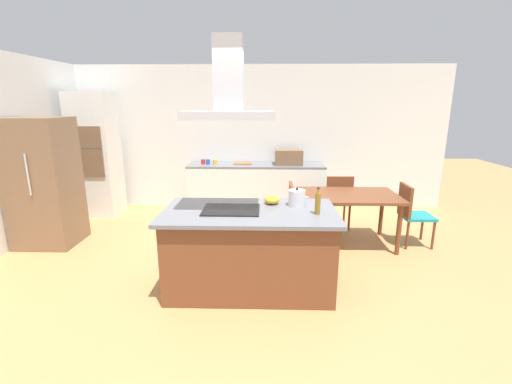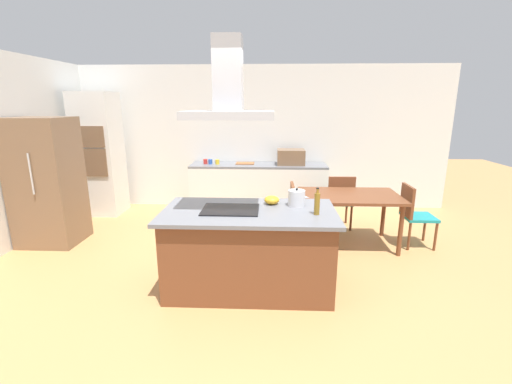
{
  "view_description": "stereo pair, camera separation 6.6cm",
  "coord_description": "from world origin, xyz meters",
  "px_view_note": "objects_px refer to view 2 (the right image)",
  "views": [
    {
      "loc": [
        0.16,
        -3.52,
        2.0
      ],
      "look_at": [
        0.06,
        0.4,
        1.0
      ],
      "focal_mm": 24.4,
      "sensor_mm": 36.0,
      "label": 1
    },
    {
      "loc": [
        0.23,
        -3.52,
        2.0
      ],
      "look_at": [
        0.06,
        0.4,
        1.0
      ],
      "focal_mm": 24.4,
      "sensor_mm": 36.0,
      "label": 2
    }
  ],
  "objects_px": {
    "coffee_mug_yellow": "(217,162)",
    "chair_facing_back_wall": "(340,199)",
    "cutting_board": "(245,163)",
    "chair_at_left_end": "(285,210)",
    "tea_kettle": "(297,198)",
    "mixing_bowl": "(272,200)",
    "chair_at_right_end": "(413,212)",
    "coffee_mug_red": "(205,161)",
    "coffee_mug_blue": "(210,162)",
    "wall_oven_stack": "(99,154)",
    "dining_table": "(349,200)",
    "range_hood": "(228,93)",
    "refrigerator": "(47,182)",
    "countertop_microwave": "(291,157)",
    "cooktop": "(231,210)",
    "olive_oil_bottle": "(317,203)"
  },
  "relations": [
    {
      "from": "coffee_mug_yellow",
      "to": "chair_facing_back_wall",
      "type": "height_order",
      "value": "coffee_mug_yellow"
    },
    {
      "from": "cutting_board",
      "to": "coffee_mug_yellow",
      "type": "bearing_deg",
      "value": -170.85
    },
    {
      "from": "cutting_board",
      "to": "chair_at_left_end",
      "type": "bearing_deg",
      "value": -67.19
    },
    {
      "from": "tea_kettle",
      "to": "mixing_bowl",
      "type": "bearing_deg",
      "value": 167.8
    },
    {
      "from": "coffee_mug_yellow",
      "to": "chair_at_right_end",
      "type": "xyz_separation_m",
      "value": [
        3.03,
        -1.56,
        -0.44
      ]
    },
    {
      "from": "coffee_mug_red",
      "to": "coffee_mug_blue",
      "type": "xyz_separation_m",
      "value": [
        0.09,
        -0.01,
        0.0
      ]
    },
    {
      "from": "coffee_mug_blue",
      "to": "wall_oven_stack",
      "type": "distance_m",
      "value": 2.01
    },
    {
      "from": "dining_table",
      "to": "chair_at_right_end",
      "type": "relative_size",
      "value": 1.57
    },
    {
      "from": "coffee_mug_yellow",
      "to": "wall_oven_stack",
      "type": "relative_size",
      "value": 0.04
    },
    {
      "from": "dining_table",
      "to": "chair_at_left_end",
      "type": "bearing_deg",
      "value": 180.0
    },
    {
      "from": "coffee_mug_red",
      "to": "range_hood",
      "type": "xyz_separation_m",
      "value": [
        0.8,
        -2.88,
        1.16
      ]
    },
    {
      "from": "tea_kettle",
      "to": "chair_at_left_end",
      "type": "height_order",
      "value": "tea_kettle"
    },
    {
      "from": "refrigerator",
      "to": "chair_at_left_end",
      "type": "relative_size",
      "value": 2.04
    },
    {
      "from": "coffee_mug_yellow",
      "to": "coffee_mug_red",
      "type": "bearing_deg",
      "value": 172.02
    },
    {
      "from": "dining_table",
      "to": "range_hood",
      "type": "distance_m",
      "value": 2.47
    },
    {
      "from": "coffee_mug_yellow",
      "to": "dining_table",
      "type": "bearing_deg",
      "value": -36.36
    },
    {
      "from": "chair_at_right_end",
      "to": "range_hood",
      "type": "height_order",
      "value": "range_hood"
    },
    {
      "from": "mixing_bowl",
      "to": "countertop_microwave",
      "type": "xyz_separation_m",
      "value": [
        0.35,
        2.63,
        0.09
      ]
    },
    {
      "from": "cooktop",
      "to": "refrigerator",
      "type": "relative_size",
      "value": 0.33
    },
    {
      "from": "coffee_mug_blue",
      "to": "chair_at_left_end",
      "type": "bearing_deg",
      "value": -49.7
    },
    {
      "from": "chair_at_left_end",
      "to": "chair_at_right_end",
      "type": "bearing_deg",
      "value": 0.0
    },
    {
      "from": "coffee_mug_yellow",
      "to": "wall_oven_stack",
      "type": "bearing_deg",
      "value": -174.6
    },
    {
      "from": "dining_table",
      "to": "range_hood",
      "type": "xyz_separation_m",
      "value": [
        -1.54,
        -1.29,
        1.43
      ]
    },
    {
      "from": "chair_at_left_end",
      "to": "chair_facing_back_wall",
      "type": "bearing_deg",
      "value": 36.01
    },
    {
      "from": "coffee_mug_yellow",
      "to": "mixing_bowl",
      "type": "bearing_deg",
      "value": -68.65
    },
    {
      "from": "cutting_board",
      "to": "chair_facing_back_wall",
      "type": "distance_m",
      "value": 1.92
    },
    {
      "from": "coffee_mug_red",
      "to": "cutting_board",
      "type": "xyz_separation_m",
      "value": [
        0.74,
        0.05,
        -0.04
      ]
    },
    {
      "from": "olive_oil_bottle",
      "to": "cutting_board",
      "type": "relative_size",
      "value": 0.83
    },
    {
      "from": "olive_oil_bottle",
      "to": "chair_at_left_end",
      "type": "xyz_separation_m",
      "value": [
        -0.27,
        1.4,
        -0.51
      ]
    },
    {
      "from": "cutting_board",
      "to": "wall_oven_stack",
      "type": "bearing_deg",
      "value": -173.86
    },
    {
      "from": "dining_table",
      "to": "chair_at_left_end",
      "type": "height_order",
      "value": "chair_at_left_end"
    },
    {
      "from": "chair_facing_back_wall",
      "to": "tea_kettle",
      "type": "bearing_deg",
      "value": -115.26
    },
    {
      "from": "coffee_mug_yellow",
      "to": "tea_kettle",
      "type": "bearing_deg",
      "value": -64.09
    },
    {
      "from": "wall_oven_stack",
      "to": "chair_at_left_end",
      "type": "height_order",
      "value": "wall_oven_stack"
    },
    {
      "from": "mixing_bowl",
      "to": "coffee_mug_blue",
      "type": "relative_size",
      "value": 1.89
    },
    {
      "from": "olive_oil_bottle",
      "to": "range_hood",
      "type": "bearing_deg",
      "value": 173.03
    },
    {
      "from": "mixing_bowl",
      "to": "chair_at_left_end",
      "type": "distance_m",
      "value": 1.14
    },
    {
      "from": "countertop_microwave",
      "to": "wall_oven_stack",
      "type": "distance_m",
      "value": 3.5
    },
    {
      "from": "tea_kettle",
      "to": "wall_oven_stack",
      "type": "relative_size",
      "value": 0.11
    },
    {
      "from": "coffee_mug_red",
      "to": "refrigerator",
      "type": "bearing_deg",
      "value": -139.64
    },
    {
      "from": "cooktop",
      "to": "coffee_mug_red",
      "type": "bearing_deg",
      "value": 105.62
    },
    {
      "from": "countertop_microwave",
      "to": "chair_at_left_end",
      "type": "distance_m",
      "value": 1.69
    },
    {
      "from": "chair_at_left_end",
      "to": "chair_facing_back_wall",
      "type": "height_order",
      "value": "same"
    },
    {
      "from": "countertop_microwave",
      "to": "chair_facing_back_wall",
      "type": "relative_size",
      "value": 0.56
    },
    {
      "from": "countertop_microwave",
      "to": "cutting_board",
      "type": "xyz_separation_m",
      "value": [
        -0.85,
        0.05,
        -0.13
      ]
    },
    {
      "from": "coffee_mug_yellow",
      "to": "chair_at_left_end",
      "type": "distance_m",
      "value": 2.02
    },
    {
      "from": "cooktop",
      "to": "coffee_mug_red",
      "type": "relative_size",
      "value": 6.67
    },
    {
      "from": "refrigerator",
      "to": "chair_at_left_end",
      "type": "distance_m",
      "value": 3.43
    },
    {
      "from": "mixing_bowl",
      "to": "coffee_mug_yellow",
      "type": "distance_m",
      "value": 2.78
    },
    {
      "from": "coffee_mug_blue",
      "to": "coffee_mug_red",
      "type": "bearing_deg",
      "value": 171.44
    }
  ]
}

